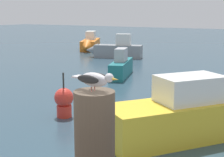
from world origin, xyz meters
TOP-DOWN VIEW (x-y plane):
  - seagull at (0.64, -0.43)m, footprint 0.39×0.16m
  - boat_grey at (-9.52, 17.22)m, footprint 3.95×2.00m
  - boat_teal at (-5.88, 11.76)m, footprint 1.70×3.44m
  - boat_yellow at (-0.06, 5.99)m, footprint 4.28×5.23m
  - boat_orange at (-13.60, 20.32)m, footprint 3.23×4.92m
  - channel_buoy at (-4.16, 5.15)m, footprint 0.56×0.56m

SIDE VIEW (x-z plane):
  - channel_buoy at x=-4.16m, z-range -0.19..1.14m
  - boat_teal at x=-5.88m, z-range -0.20..1.15m
  - boat_orange at x=-13.60m, z-range -0.29..1.27m
  - boat_grey at x=-9.52m, z-range -0.28..1.32m
  - boat_yellow at x=-0.06m, z-range -0.26..1.38m
  - seagull at x=0.64m, z-range 2.51..2.65m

